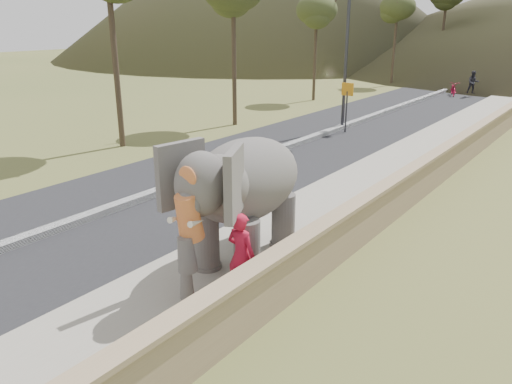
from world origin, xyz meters
TOP-DOWN VIEW (x-y plane):
  - ground at (0.00, 0.00)m, footprint 160.00×160.00m
  - road at (-5.00, 10.00)m, footprint 7.00×120.00m
  - median at (-5.00, 10.00)m, footprint 0.35×120.00m
  - walkway at (0.00, 10.00)m, footprint 3.00×120.00m
  - parapet at (1.65, 10.00)m, footprint 0.30×120.00m
  - lamppost at (-4.69, 15.12)m, footprint 1.76×0.36m
  - signboard at (-4.50, 14.47)m, footprint 0.60×0.08m
  - elephant_and_man at (0.02, 0.74)m, footprint 2.56×4.20m
  - motorcyclist at (-3.51, 30.44)m, footprint 2.39×1.99m
  - trees at (-1.49, 26.34)m, footprint 47.72×43.60m

SIDE VIEW (x-z plane):
  - ground at x=0.00m, z-range 0.00..0.00m
  - road at x=-5.00m, z-range 0.00..0.03m
  - walkway at x=0.00m, z-range 0.00..0.15m
  - median at x=-5.00m, z-range 0.00..0.22m
  - parapet at x=1.65m, z-range 0.00..1.10m
  - motorcyclist at x=-3.51m, z-range -0.22..1.61m
  - elephant_and_man at x=0.02m, z-range 0.14..3.00m
  - signboard at x=-4.50m, z-range 0.44..2.84m
  - trees at x=-1.49m, z-range -0.61..8.52m
  - lamppost at x=-4.69m, z-range 0.87..8.87m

